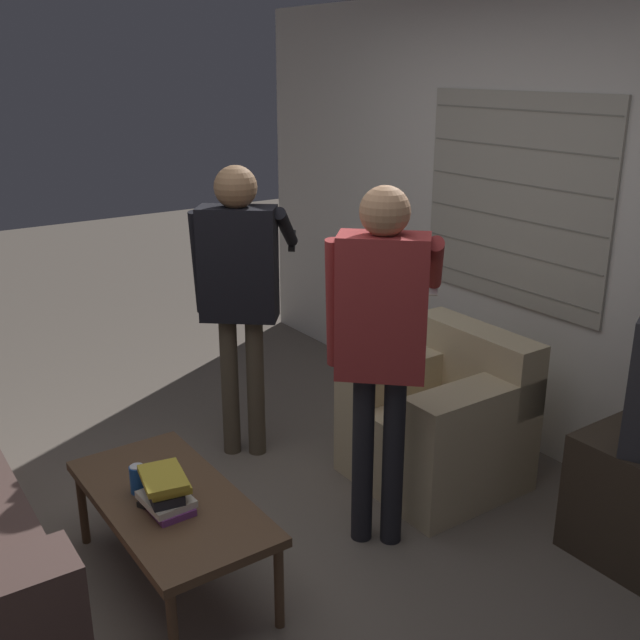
% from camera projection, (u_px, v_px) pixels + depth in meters
% --- Properties ---
extents(ground_plane, '(16.00, 16.00, 0.00)m').
position_uv_depth(ground_plane, '(215.00, 553.00, 3.47)').
color(ground_plane, '#665B51').
extents(wall_back, '(5.20, 0.08, 2.55)m').
position_uv_depth(wall_back, '(530.00, 229.00, 4.16)').
color(wall_back, silver).
rests_on(wall_back, ground_plane).
extents(armchair_beige, '(0.80, 0.77, 0.82)m').
position_uv_depth(armchair_beige, '(441.00, 421.00, 4.00)').
color(armchair_beige, '#C6B289').
rests_on(armchair_beige, ground_plane).
extents(coffee_table, '(1.08, 0.53, 0.42)m').
position_uv_depth(coffee_table, '(170.00, 505.00, 3.16)').
color(coffee_table, brown).
rests_on(coffee_table, ground_plane).
extents(person_left_standing, '(0.51, 0.77, 1.66)m').
position_uv_depth(person_left_standing, '(239.00, 277.00, 4.05)').
color(person_left_standing, '#4C4233').
rests_on(person_left_standing, ground_plane).
extents(person_right_standing, '(0.47, 0.77, 1.68)m').
position_uv_depth(person_right_standing, '(382.00, 328.00, 3.25)').
color(person_right_standing, black).
rests_on(person_right_standing, ground_plane).
extents(book_stack, '(0.27, 0.22, 0.15)m').
position_uv_depth(book_stack, '(166.00, 492.00, 3.04)').
color(book_stack, '#75387F').
rests_on(book_stack, coffee_table).
extents(soda_can, '(0.07, 0.07, 0.13)m').
position_uv_depth(soda_can, '(138.00, 479.00, 3.16)').
color(soda_can, '#194C9E').
rests_on(soda_can, coffee_table).
extents(spare_remote, '(0.09, 0.13, 0.02)m').
position_uv_depth(spare_remote, '(151.00, 498.00, 3.11)').
color(spare_remote, black).
rests_on(spare_remote, coffee_table).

